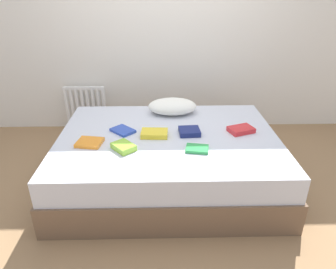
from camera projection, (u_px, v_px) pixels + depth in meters
The scene contains 12 objects.
ground_plane at pixel (168, 181), 3.00m from camera, with size 8.00×8.00×0.00m, color #93704C.
back_wall at pixel (165, 15), 3.58m from camera, with size 6.00×0.10×2.80m, color silver.
bed at pixel (168, 159), 2.89m from camera, with size 2.00×1.50×0.50m.
radiator at pixel (85, 104), 3.89m from camera, with size 0.51×0.04×0.46m.
pillow at pixel (172, 106), 3.20m from camera, with size 0.50×0.34×0.15m, color white.
textbook_yellow at pixel (154, 133), 2.75m from camera, with size 0.24×0.16×0.05m, color yellow.
textbook_navy at pixel (189, 131), 2.78m from camera, with size 0.18×0.17×0.05m, color navy.
textbook_red at pixel (241, 130), 2.82m from camera, with size 0.22×0.15×0.04m, color red.
textbook_green at pixel (197, 149), 2.52m from camera, with size 0.18×0.14×0.03m, color green.
textbook_orange at pixel (90, 142), 2.61m from camera, with size 0.21×0.18×0.03m, color orange.
textbook_lime at pixel (124, 147), 2.52m from camera, with size 0.19×0.14×0.05m, color #8CC638.
textbook_blue at pixel (123, 131), 2.83m from camera, with size 0.21×0.15×0.02m, color #2847B7.
Camera 1 is at (-0.06, -2.48, 1.73)m, focal length 32.89 mm.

